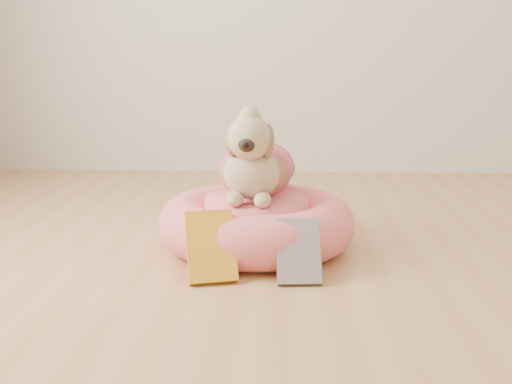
{
  "coord_description": "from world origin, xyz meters",
  "views": [
    {
      "loc": [
        -0.29,
        -0.96,
        0.59
      ],
      "look_at": [
        -0.36,
        0.82,
        0.2
      ],
      "focal_mm": 40.0,
      "sensor_mm": 36.0,
      "label": 1
    }
  ],
  "objects_px": {
    "book_yellow": "(211,246)",
    "pet_bed": "(257,223)",
    "dog": "(255,150)",
    "book_white": "(298,251)"
  },
  "relations": [
    {
      "from": "book_yellow",
      "to": "pet_bed",
      "type": "bearing_deg",
      "value": 54.81
    },
    {
      "from": "pet_bed",
      "to": "dog",
      "type": "distance_m",
      "value": 0.24
    },
    {
      "from": "pet_bed",
      "to": "book_white",
      "type": "bearing_deg",
      "value": -66.71
    },
    {
      "from": "pet_bed",
      "to": "book_yellow",
      "type": "xyz_separation_m",
      "value": [
        -0.12,
        -0.3,
        0.01
      ]
    },
    {
      "from": "dog",
      "to": "book_white",
      "type": "distance_m",
      "value": 0.42
    },
    {
      "from": "pet_bed",
      "to": "book_yellow",
      "type": "distance_m",
      "value": 0.33
    },
    {
      "from": "dog",
      "to": "book_white",
      "type": "xyz_separation_m",
      "value": [
        0.14,
        -0.31,
        -0.24
      ]
    },
    {
      "from": "book_yellow",
      "to": "book_white",
      "type": "height_order",
      "value": "book_yellow"
    },
    {
      "from": "pet_bed",
      "to": "dog",
      "type": "xyz_separation_m",
      "value": [
        -0.01,
        0.01,
        0.24
      ]
    },
    {
      "from": "book_yellow",
      "to": "dog",
      "type": "bearing_deg",
      "value": 56.27
    }
  ]
}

